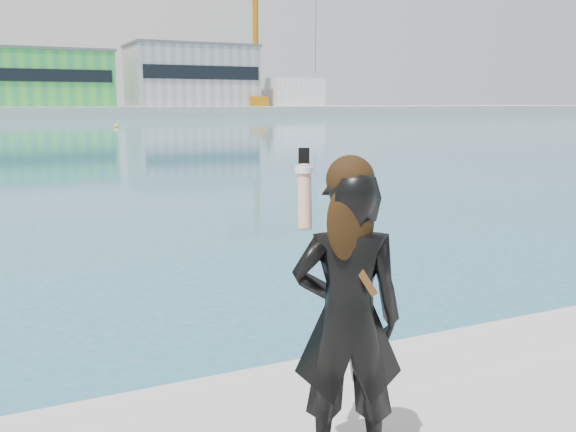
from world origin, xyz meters
name	(u,v)px	position (x,y,z in m)	size (l,w,h in m)	color
warehouse_green	(26,78)	(8.00, 127.98, 7.26)	(30.60, 16.36, 10.50)	green
warehouse_grey_right	(191,76)	(40.00, 127.98, 8.26)	(25.50, 15.35, 12.50)	gray
ancillary_shed	(291,92)	(62.00, 126.00, 5.00)	(12.00, 10.00, 6.00)	silver
dock_crane	(261,42)	(53.20, 122.00, 15.07)	(23.00, 4.00, 24.00)	#C9790B
flagpole_right	(110,82)	(22.09, 121.00, 6.54)	(1.28, 0.16, 8.00)	silver
buoy_near	(117,127)	(13.01, 70.42, 0.00)	(0.50, 0.50, 0.50)	yellow
woman	(347,311)	(0.33, -0.34, 1.64)	(0.68, 0.58, 1.66)	black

